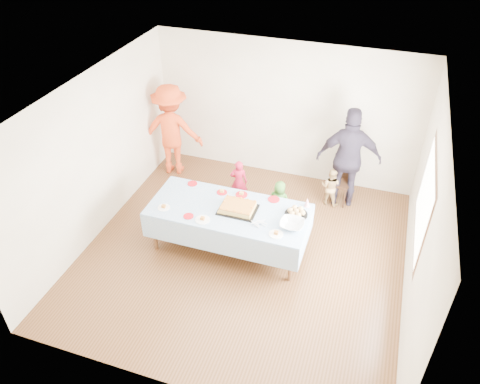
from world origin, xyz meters
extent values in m
plane|color=#4B2E15|center=(0.00, 0.00, 0.00)|extent=(5.00, 5.00, 0.00)
cube|color=#C2B59E|center=(0.00, 2.50, 1.35)|extent=(5.00, 0.04, 2.70)
cube|color=#C2B59E|center=(0.00, -2.50, 1.35)|extent=(5.00, 0.04, 2.70)
cube|color=#C2B59E|center=(-2.50, 0.00, 1.35)|extent=(0.04, 5.00, 2.70)
cube|color=#C2B59E|center=(2.50, 0.00, 1.35)|extent=(0.04, 5.00, 2.70)
cube|color=white|center=(0.00, 0.00, 2.70)|extent=(5.00, 5.00, 0.04)
cube|color=#472B16|center=(2.47, 0.20, 1.50)|extent=(0.03, 1.75, 1.35)
cylinder|color=#54381C|center=(-1.39, -0.35, 0.36)|extent=(0.06, 0.06, 0.73)
cylinder|color=#54381C|center=(0.85, -0.35, 0.36)|extent=(0.06, 0.06, 0.73)
cylinder|color=#54381C|center=(-1.39, 0.49, 0.36)|extent=(0.06, 0.06, 0.73)
cylinder|color=#54381C|center=(0.85, 0.49, 0.36)|extent=(0.06, 0.06, 0.73)
cube|color=#54381C|center=(-0.27, 0.07, 0.75)|extent=(2.40, 1.00, 0.04)
cube|color=white|center=(-0.27, 0.07, 0.78)|extent=(2.50, 1.10, 0.01)
cube|color=black|center=(-0.13, 0.09, 0.79)|extent=(0.59, 0.45, 0.02)
cube|color=#E2B656|center=(-0.13, 0.09, 0.83)|extent=(0.50, 0.37, 0.07)
cube|color=#9C5924|center=(-0.13, 0.09, 0.88)|extent=(0.50, 0.37, 0.01)
cylinder|color=black|center=(0.75, 0.27, 0.79)|extent=(0.36, 0.36, 0.02)
sphere|color=#E5B26F|center=(0.85, 0.27, 0.84)|extent=(0.09, 0.09, 0.09)
sphere|color=#E5B26F|center=(0.80, 0.35, 0.84)|extent=(0.09, 0.09, 0.09)
sphere|color=#E5B26F|center=(0.71, 0.35, 0.84)|extent=(0.09, 0.09, 0.09)
sphere|color=#E5B26F|center=(0.66, 0.27, 0.84)|extent=(0.09, 0.09, 0.09)
sphere|color=#E5B26F|center=(0.71, 0.18, 0.84)|extent=(0.09, 0.09, 0.09)
sphere|color=#E5B26F|center=(0.80, 0.18, 0.84)|extent=(0.09, 0.09, 0.09)
sphere|color=#E5B26F|center=(0.75, 0.27, 0.84)|extent=(0.09, 0.09, 0.09)
imported|color=silver|center=(0.76, -0.03, 0.82)|extent=(0.36, 0.36, 0.09)
cone|color=white|center=(0.87, 0.53, 0.86)|extent=(0.09, 0.09, 0.15)
cylinder|color=red|center=(-1.08, 0.52, 0.79)|extent=(0.17, 0.17, 0.01)
cylinder|color=red|center=(-0.52, 0.44, 0.79)|extent=(0.17, 0.17, 0.01)
cylinder|color=red|center=(-0.20, 0.48, 0.79)|extent=(0.20, 0.20, 0.01)
cylinder|color=red|center=(0.33, 0.53, 0.79)|extent=(0.19, 0.19, 0.01)
cylinder|color=red|center=(-0.79, -0.30, 0.79)|extent=(0.16, 0.16, 0.01)
cylinder|color=white|center=(-1.24, -0.22, 0.79)|extent=(0.19, 0.19, 0.01)
cylinder|color=white|center=(-0.56, -0.31, 0.79)|extent=(0.23, 0.23, 0.01)
cylinder|color=white|center=(0.58, -0.27, 0.79)|extent=(0.21, 0.21, 0.01)
cylinder|color=black|center=(1.03, 1.79, 0.20)|extent=(0.03, 0.03, 0.40)
cylinder|color=black|center=(1.35, 1.72, 0.20)|extent=(0.03, 0.03, 0.40)
cylinder|color=black|center=(1.10, 2.11, 0.20)|extent=(0.03, 0.03, 0.40)
cylinder|color=black|center=(1.43, 2.04, 0.20)|extent=(0.03, 0.03, 0.40)
cube|color=black|center=(1.23, 1.92, 0.41)|extent=(0.46, 0.46, 0.05)
cube|color=black|center=(1.27, 2.09, 0.66)|extent=(0.39, 0.12, 0.46)
imported|color=#B81735|center=(-0.52, 1.30, 0.44)|extent=(0.35, 0.27, 0.87)
imported|color=#377025|center=(0.31, 1.01, 0.39)|extent=(0.41, 0.29, 0.79)
imported|color=tan|center=(1.08, 1.76, 0.37)|extent=(0.41, 0.34, 0.75)
imported|color=#DB441B|center=(-2.10, 1.89, 0.92)|extent=(1.30, 0.91, 1.84)
imported|color=#2D2634|center=(1.31, 1.88, 0.95)|extent=(1.17, 0.63, 1.90)
camera|label=1|loc=(1.72, -5.31, 5.27)|focal=35.00mm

